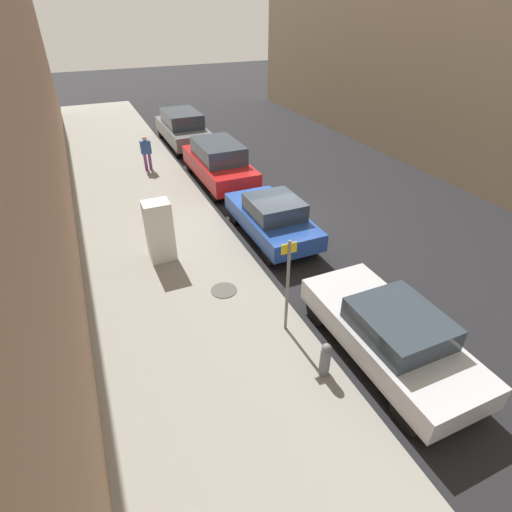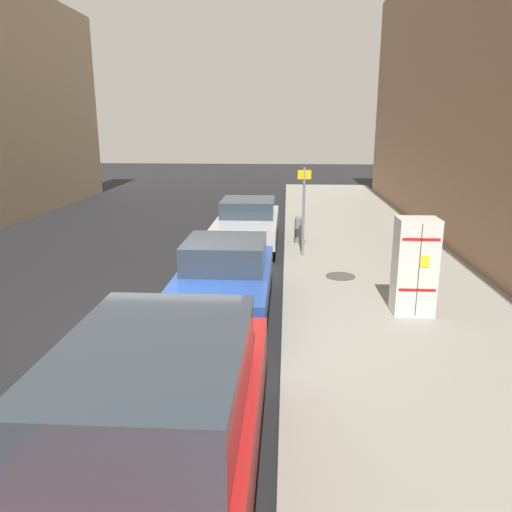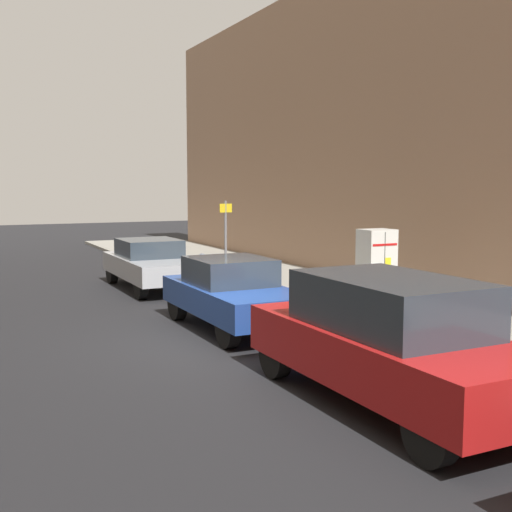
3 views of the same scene
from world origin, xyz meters
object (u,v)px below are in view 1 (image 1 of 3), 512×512
at_px(discarded_refrigerator, 159,231).
at_px(parked_hatchback_blue, 272,217).
at_px(street_sign_post, 288,282).
at_px(parked_sedan_silver, 390,333).
at_px(fire_hydrant, 325,359).
at_px(parked_suv_red, 219,162).
at_px(pedestrian_walking_far, 146,151).
at_px(parked_suv_gray, 183,128).

bearing_deg(discarded_refrigerator, parked_hatchback_blue, -0.64).
xyz_separation_m(street_sign_post, parked_sedan_silver, (1.65, -1.63, -0.75)).
distance_m(fire_hydrant, parked_sedan_silver, 1.56).
relative_size(street_sign_post, parked_suv_red, 0.51).
distance_m(street_sign_post, parked_hatchback_blue, 4.54).
bearing_deg(street_sign_post, parked_hatchback_blue, 68.43).
height_order(pedestrian_walking_far, parked_hatchback_blue, pedestrian_walking_far).
bearing_deg(parked_suv_red, street_sign_post, -99.99).
relative_size(discarded_refrigerator, pedestrian_walking_far, 1.20).
bearing_deg(parked_hatchback_blue, parked_sedan_silver, -90.00).
xyz_separation_m(street_sign_post, pedestrian_walking_far, (-0.92, 11.79, -0.49)).
bearing_deg(pedestrian_walking_far, parked_suv_red, -154.62).
bearing_deg(street_sign_post, parked_suv_red, 80.01).
distance_m(discarded_refrigerator, fire_hydrant, 6.14).
relative_size(parked_sedan_silver, parked_suv_red, 0.92).
relative_size(parked_sedan_silver, parked_hatchback_blue, 1.08).
height_order(fire_hydrant, parked_suv_gray, parked_suv_gray).
bearing_deg(parked_suv_gray, discarded_refrigerator, -108.29).
height_order(discarded_refrigerator, street_sign_post, street_sign_post).
bearing_deg(parked_sedan_silver, parked_hatchback_blue, 90.00).
bearing_deg(pedestrian_walking_far, parked_hatchback_blue, 177.43).
xyz_separation_m(fire_hydrant, parked_suv_red, (1.55, 10.91, 0.35)).
xyz_separation_m(pedestrian_walking_far, parked_sedan_silver, (2.56, -13.42, -0.25)).
bearing_deg(street_sign_post, parked_sedan_silver, -44.62).
height_order(fire_hydrant, parked_suv_red, parked_suv_red).
xyz_separation_m(pedestrian_walking_far, parked_hatchback_blue, (2.56, -7.62, -0.24)).
height_order(parked_sedan_silver, parked_suv_gray, parked_suv_gray).
distance_m(parked_sedan_silver, parked_suv_red, 10.99).
bearing_deg(street_sign_post, parked_suv_gray, 83.80).
relative_size(street_sign_post, pedestrian_walking_far, 1.58).
xyz_separation_m(parked_sedan_silver, parked_suv_red, (0.00, 10.99, 0.16)).
bearing_deg(fire_hydrant, parked_suv_red, 81.92).
bearing_deg(parked_sedan_silver, parked_suv_gray, 90.00).
xyz_separation_m(fire_hydrant, parked_hatchback_blue, (1.55, 5.72, 0.20)).
height_order(fire_hydrant, parked_sedan_silver, parked_sedan_silver).
relative_size(street_sign_post, parked_sedan_silver, 0.55).
height_order(discarded_refrigerator, parked_hatchback_blue, discarded_refrigerator).
bearing_deg(parked_suv_red, discarded_refrigerator, -125.10).
relative_size(street_sign_post, parked_hatchback_blue, 0.60).
xyz_separation_m(street_sign_post, fire_hydrant, (0.10, -1.55, -0.93)).
height_order(street_sign_post, fire_hydrant, street_sign_post).
relative_size(street_sign_post, parked_suv_gray, 0.50).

